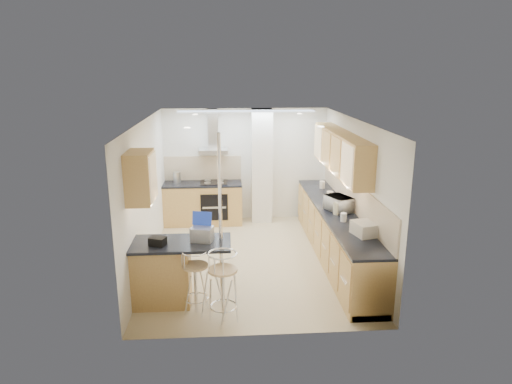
{
  "coord_description": "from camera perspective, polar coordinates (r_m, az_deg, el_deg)",
  "views": [
    {
      "loc": [
        -0.45,
        -7.59,
        3.34
      ],
      "look_at": [
        0.09,
        0.2,
        1.21
      ],
      "focal_mm": 32.0,
      "sensor_mm": 36.0,
      "label": 1
    }
  ],
  "objects": [
    {
      "name": "jar_b",
      "position": [
        9.57,
        8.28,
        0.91
      ],
      "size": [
        0.15,
        0.15,
        0.15
      ],
      "primitive_type": "cylinder",
      "rotation": [
        0.0,
        0.0,
        -0.43
      ],
      "color": "beige",
      "rests_on": "right_counter"
    },
    {
      "name": "jar_c",
      "position": [
        7.91,
        10.15,
        -2.01
      ],
      "size": [
        0.17,
        0.17,
        0.21
      ],
      "primitive_type": "cylinder",
      "rotation": [
        0.0,
        0.0,
        0.29
      ],
      "color": "#BBB795",
      "rests_on": "right_counter"
    },
    {
      "name": "right_counter",
      "position": [
        8.35,
        9.84,
        -5.16
      ],
      "size": [
        0.63,
        4.4,
        0.92
      ],
      "color": "tan",
      "rests_on": "ground"
    },
    {
      "name": "ground",
      "position": [
        8.31,
        -0.52,
        -8.47
      ],
      "size": [
        4.8,
        4.8,
        0.0
      ],
      "primitive_type": "plane",
      "color": "#CCBB88",
      "rests_on": "ground"
    },
    {
      "name": "jar_d",
      "position": [
        7.57,
        10.88,
        -3.12
      ],
      "size": [
        0.13,
        0.13,
        0.14
      ],
      "primitive_type": "cylinder",
      "rotation": [
        0.0,
        0.0,
        -0.38
      ],
      "color": "white",
      "rests_on": "right_counter"
    },
    {
      "name": "bread_bin",
      "position": [
        7.03,
        13.41,
        -4.48
      ],
      "size": [
        0.38,
        0.44,
        0.2
      ],
      "primitive_type": "cube",
      "rotation": [
        0.0,
        0.0,
        0.26
      ],
      "color": "beige",
      "rests_on": "right_counter"
    },
    {
      "name": "jar_a",
      "position": [
        8.66,
        9.21,
        -0.54
      ],
      "size": [
        0.13,
        0.13,
        0.19
      ],
      "primitive_type": "cylinder",
      "rotation": [
        0.0,
        0.0,
        -0.13
      ],
      "color": "beige",
      "rests_on": "right_counter"
    },
    {
      "name": "laptop",
      "position": [
        6.6,
        -6.75,
        -5.25
      ],
      "size": [
        0.35,
        0.29,
        0.21
      ],
      "primitive_type": "cube",
      "rotation": [
        0.0,
        0.0,
        -0.26
      ],
      "color": "#A7AAAF",
      "rests_on": "peninsula"
    },
    {
      "name": "microwave",
      "position": [
        8.08,
        10.35,
        -1.46
      ],
      "size": [
        0.5,
        0.57,
        0.27
      ],
      "primitive_type": "imported",
      "rotation": [
        0.0,
        0.0,
        2.0
      ],
      "color": "white",
      "rests_on": "right_counter"
    },
    {
      "name": "peninsula",
      "position": [
        6.81,
        -9.41,
        -9.86
      ],
      "size": [
        1.47,
        0.72,
        0.94
      ],
      "color": "tan",
      "rests_on": "ground"
    },
    {
      "name": "room_shell",
      "position": [
        8.21,
        1.56,
        2.57
      ],
      "size": [
        3.64,
        4.84,
        2.51
      ],
      "color": "white",
      "rests_on": "ground"
    },
    {
      "name": "kettle",
      "position": [
        10.11,
        -9.86,
        1.84
      ],
      "size": [
        0.16,
        0.16,
        0.23
      ],
      "primitive_type": "cylinder",
      "color": "silver",
      "rests_on": "back_counter"
    },
    {
      "name": "back_counter",
      "position": [
        10.12,
        -6.62,
        -1.38
      ],
      "size": [
        1.7,
        0.63,
        0.92
      ],
      "color": "tan",
      "rests_on": "ground"
    },
    {
      "name": "bag",
      "position": [
        6.56,
        -12.19,
        -6.04
      ],
      "size": [
        0.26,
        0.22,
        0.12
      ],
      "primitive_type": "cube",
      "rotation": [
        0.0,
        0.0,
        -0.36
      ],
      "color": "black",
      "rests_on": "peninsula"
    },
    {
      "name": "bar_stool_end",
      "position": [
        6.24,
        -4.14,
        -11.81
      ],
      "size": [
        0.57,
        0.57,
        1.01
      ],
      "primitive_type": null,
      "rotation": [
        0.0,
        0.0,
        1.0
      ],
      "color": "tan",
      "rests_on": "ground"
    },
    {
      "name": "bar_stool_near",
      "position": [
        6.52,
        -7.57,
        -11.02
      ],
      "size": [
        0.42,
        0.42,
        0.94
      ],
      "primitive_type": null,
      "rotation": [
        0.0,
        0.0,
        0.09
      ],
      "color": "tan",
      "rests_on": "ground"
    }
  ]
}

